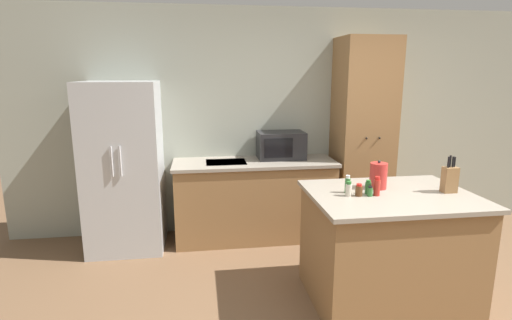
# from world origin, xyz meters

# --- Properties ---
(wall_back) EXTENTS (7.20, 0.06, 2.60)m
(wall_back) POSITION_xyz_m (0.00, 2.33, 1.30)
(wall_back) COLOR #9EA393
(wall_back) RESTS_ON ground_plane
(refrigerator) EXTENTS (0.77, 0.72, 1.79)m
(refrigerator) POSITION_xyz_m (-2.21, 1.95, 0.89)
(refrigerator) COLOR #B7BABC
(refrigerator) RESTS_ON ground_plane
(back_counter) EXTENTS (1.81, 0.64, 0.91)m
(back_counter) POSITION_xyz_m (-0.80, 2.00, 0.45)
(back_counter) COLOR olive
(back_counter) RESTS_ON ground_plane
(pantry_cabinet) EXTENTS (0.62, 0.57, 2.26)m
(pantry_cabinet) POSITION_xyz_m (0.47, 2.03, 1.13)
(pantry_cabinet) COLOR olive
(pantry_cabinet) RESTS_ON ground_plane
(kitchen_island) EXTENTS (1.30, 0.99, 0.93)m
(kitchen_island) POSITION_xyz_m (0.11, 0.55, 0.47)
(kitchen_island) COLOR olive
(kitchen_island) RESTS_ON ground_plane
(microwave) EXTENTS (0.53, 0.36, 0.31)m
(microwave) POSITION_xyz_m (-0.48, 2.10, 1.06)
(microwave) COLOR #232326
(microwave) RESTS_ON back_counter
(knife_block) EXTENTS (0.11, 0.08, 0.30)m
(knife_block) POSITION_xyz_m (0.58, 0.52, 1.04)
(knife_block) COLOR olive
(knife_block) RESTS_ON kitchen_island
(spice_bottle_tall_dark) EXTENTS (0.04, 0.04, 0.14)m
(spice_bottle_tall_dark) POSITION_xyz_m (-0.24, 0.63, 1.00)
(spice_bottle_tall_dark) COLOR #337033
(spice_bottle_tall_dark) RESTS_ON kitchen_island
(spice_bottle_short_red) EXTENTS (0.05, 0.05, 0.11)m
(spice_bottle_short_red) POSITION_xyz_m (-0.09, 0.57, 0.98)
(spice_bottle_short_red) COLOR #337033
(spice_bottle_short_red) RESTS_ON kitchen_island
(spice_bottle_amber_oil) EXTENTS (0.05, 0.05, 0.12)m
(spice_bottle_amber_oil) POSITION_xyz_m (-0.26, 0.54, 0.98)
(spice_bottle_amber_oil) COLOR beige
(spice_bottle_amber_oil) RESTS_ON kitchen_island
(spice_bottle_green_herb) EXTENTS (0.04, 0.04, 0.08)m
(spice_bottle_green_herb) POSITION_xyz_m (-0.10, 0.51, 0.97)
(spice_bottle_green_herb) COLOR #337033
(spice_bottle_green_herb) RESTS_ON kitchen_island
(spice_bottle_pale_salt) EXTENTS (0.05, 0.05, 0.15)m
(spice_bottle_pale_salt) POSITION_xyz_m (-0.04, 0.52, 1.00)
(spice_bottle_pale_salt) COLOR #B2281E
(spice_bottle_pale_salt) RESTS_ON kitchen_island
(spice_bottle_orange_cap) EXTENTS (0.06, 0.06, 0.10)m
(spice_bottle_orange_cap) POSITION_xyz_m (-0.18, 0.53, 0.98)
(spice_bottle_orange_cap) COLOR #563319
(spice_bottle_orange_cap) RESTS_ON kitchen_island
(kettle) EXTENTS (0.14, 0.14, 0.24)m
(kettle) POSITION_xyz_m (0.06, 0.71, 1.04)
(kettle) COLOR #B72D28
(kettle) RESTS_ON kitchen_island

